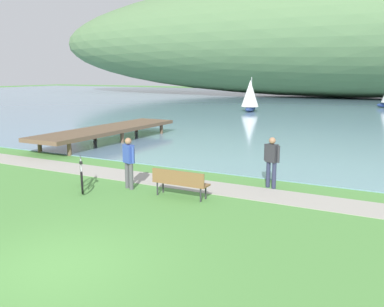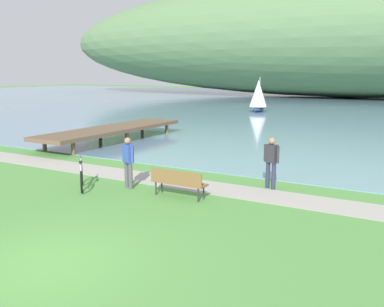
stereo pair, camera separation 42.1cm
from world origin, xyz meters
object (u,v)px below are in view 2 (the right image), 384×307
person_on_the_grass (128,159)px  bicycle_leaning_near_bench (81,177)px  park_bench_near_camera (178,181)px  sailboat_toward_hillside (258,96)px  person_at_shoreline (271,160)px

person_on_the_grass → bicycle_leaning_near_bench: bearing=-147.7°
park_bench_near_camera → sailboat_toward_hillside: sailboat_toward_hillside is taller
sailboat_toward_hillside → park_bench_near_camera: bearing=-73.6°
park_bench_near_camera → sailboat_toward_hillside: bearing=106.4°
park_bench_near_camera → bicycle_leaning_near_bench: size_ratio=1.36×
park_bench_near_camera → bicycle_leaning_near_bench: bicycle_leaning_near_bench is taller
park_bench_near_camera → bicycle_leaning_near_bench: bearing=-167.8°
person_at_shoreline → person_on_the_grass: bearing=-150.6°
bicycle_leaning_near_bench → person_on_the_grass: (1.31, 0.83, 0.58)m
bicycle_leaning_near_bench → person_on_the_grass: size_ratio=0.77×
bicycle_leaning_near_bench → person_on_the_grass: 1.66m
person_on_the_grass → park_bench_near_camera: bearing=-3.2°
park_bench_near_camera → person_at_shoreline: bearing=48.9°
park_bench_near_camera → sailboat_toward_hillside: size_ratio=0.54×
person_at_shoreline → sailboat_toward_hillside: bearing=112.0°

